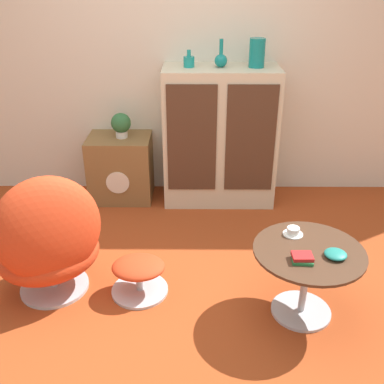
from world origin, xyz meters
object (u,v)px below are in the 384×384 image
vase_leftmost (189,61)px  potted_plant (121,124)px  tv_console (121,168)px  vase_inner_right (257,53)px  bowl (336,254)px  teacup (293,232)px  book_stack (302,258)px  coffee_table (307,269)px  vase_inner_left (221,59)px  sideboard (220,137)px  egg_chair (49,242)px  ottoman (139,273)px

vase_leftmost → potted_plant: vase_leftmost is taller
tv_console → vase_inner_right: (1.19, -0.01, 1.03)m
vase_inner_right → bowl: vase_inner_right is taller
teacup → book_stack: size_ratio=1.01×
coffee_table → book_stack: 0.20m
vase_leftmost → vase_inner_right: bearing=0.0°
vase_inner_left → teacup: vase_inner_left is taller
sideboard → egg_chair: (-1.14, -1.39, -0.20)m
potted_plant → vase_leftmost: bearing=-1.4°
egg_chair → book_stack: size_ratio=7.22×
coffee_table → vase_leftmost: 1.97m
vase_leftmost → coffee_table: bearing=-65.2°
vase_inner_right → coffee_table: bearing=-83.8°
tv_console → coffee_table: (1.36, -1.59, 0.04)m
coffee_table → vase_inner_left: size_ratio=2.95×
tv_console → potted_plant: bearing=1.2°
vase_leftmost → ottoman: bearing=-103.0°
tv_console → egg_chair: bearing=-99.7°
vase_leftmost → tv_console: bearing=178.7°
coffee_table → bowl: bearing=-26.8°
vase_inner_left → book_stack: size_ratio=1.82×
sideboard → vase_inner_right: (0.29, 0.00, 0.72)m
vase_inner_left → tv_console: bearing=179.1°
book_stack → bowl: book_stack is taller
vase_inner_right → teacup: size_ratio=1.85×
sideboard → vase_leftmost: size_ratio=8.77×
sideboard → teacup: 1.46m
bowl → coffee_table: bearing=153.2°
sideboard → vase_inner_left: 0.67m
tv_console → vase_inner_left: vase_inner_left is taller
vase_inner_left → egg_chair: bearing=-129.2°
egg_chair → ottoman: (0.55, 0.02, -0.25)m
vase_inner_left → coffee_table: bearing=-73.5°
vase_inner_right → bowl: (0.30, -1.64, -0.84)m
teacup → vase_inner_right: bearing=94.4°
tv_console → vase_inner_right: bearing=-0.7°
vase_leftmost → bowl: size_ratio=1.08×
sideboard → vase_leftmost: bearing=179.2°
teacup → bowl: bearing=-50.3°
sideboard → tv_console: bearing=178.8°
sideboard → bowl: 1.74m
sideboard → potted_plant: (-0.87, 0.02, 0.11)m
book_stack → coffee_table: bearing=58.5°
ottoman → potted_plant: size_ratio=1.72×
coffee_table → vase_inner_right: vase_inner_right is taller
potted_plant → vase_inner_left: bearing=-1.0°
book_stack → ottoman: bearing=162.7°
sideboard → ottoman: 1.56m
egg_chair → vase_inner_right: bearing=44.3°
tv_console → teacup: size_ratio=4.78×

